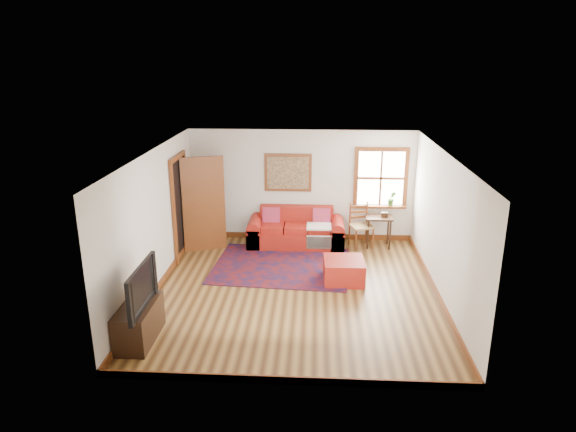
# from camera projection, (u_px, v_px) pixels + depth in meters

# --- Properties ---
(ground) EXTENTS (5.50, 5.50, 0.00)m
(ground) POSITION_uv_depth(u_px,v_px,m) (296.00, 291.00, 9.23)
(ground) COLOR #472B13
(ground) RESTS_ON ground
(room_envelope) EXTENTS (5.04, 5.54, 2.52)m
(room_envelope) POSITION_uv_depth(u_px,v_px,m) (296.00, 202.00, 8.74)
(room_envelope) COLOR silver
(room_envelope) RESTS_ON ground
(window) EXTENTS (1.18, 0.20, 1.38)m
(window) POSITION_uv_depth(u_px,v_px,m) (382.00, 184.00, 11.31)
(window) COLOR white
(window) RESTS_ON ground
(doorway) EXTENTS (0.89, 1.08, 2.14)m
(doorway) POSITION_uv_depth(u_px,v_px,m) (195.00, 204.00, 10.72)
(doorway) COLOR black
(doorway) RESTS_ON ground
(framed_artwork) EXTENTS (1.05, 0.07, 0.85)m
(framed_artwork) POSITION_uv_depth(u_px,v_px,m) (288.00, 173.00, 11.36)
(framed_artwork) COLOR brown
(framed_artwork) RESTS_ON ground
(persian_rug) EXTENTS (2.80, 2.31, 0.02)m
(persian_rug) POSITION_uv_depth(u_px,v_px,m) (281.00, 265.00, 10.30)
(persian_rug) COLOR #5E100D
(persian_rug) RESTS_ON ground
(red_leather_sofa) EXTENTS (2.11, 0.87, 0.82)m
(red_leather_sofa) POSITION_uv_depth(u_px,v_px,m) (296.00, 233.00, 11.38)
(red_leather_sofa) COLOR #9F1D14
(red_leather_sofa) RESTS_ON ground
(red_ottoman) EXTENTS (0.76, 0.76, 0.42)m
(red_ottoman) POSITION_uv_depth(u_px,v_px,m) (344.00, 270.00, 9.57)
(red_ottoman) COLOR #9F1D14
(red_ottoman) RESTS_ON ground
(side_table) EXTENTS (0.57, 0.43, 0.69)m
(side_table) POSITION_uv_depth(u_px,v_px,m) (379.00, 222.00, 11.17)
(side_table) COLOR black
(side_table) RESTS_ON ground
(ladder_back_chair) EXTENTS (0.57, 0.56, 0.98)m
(ladder_back_chair) POSITION_uv_depth(u_px,v_px,m) (360.00, 223.00, 11.19)
(ladder_back_chair) COLOR tan
(ladder_back_chair) RESTS_ON ground
(media_cabinet) EXTENTS (0.47, 1.04, 0.57)m
(media_cabinet) POSITION_uv_depth(u_px,v_px,m) (139.00, 322.00, 7.58)
(media_cabinet) COLOR black
(media_cabinet) RESTS_ON ground
(television) EXTENTS (0.15, 1.15, 0.66)m
(television) POSITION_uv_depth(u_px,v_px,m) (134.00, 287.00, 7.30)
(television) COLOR black
(television) RESTS_ON media_cabinet
(candle_hurricane) EXTENTS (0.12, 0.12, 0.18)m
(candle_hurricane) POSITION_uv_depth(u_px,v_px,m) (149.00, 287.00, 7.86)
(candle_hurricane) COLOR silver
(candle_hurricane) RESTS_ON media_cabinet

